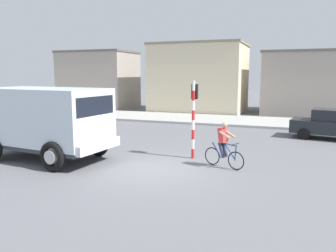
{
  "coord_description": "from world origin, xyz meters",
  "views": [
    {
      "loc": [
        4.51,
        -11.15,
        3.47
      ],
      "look_at": [
        -0.6,
        2.5,
        1.2
      ],
      "focal_mm": 35.94,
      "sensor_mm": 36.0,
      "label": 1
    }
  ],
  "objects_px": {
    "car_red_near": "(332,124)",
    "truck_foreground": "(45,119)",
    "traffic_light_pole": "(194,108)",
    "cyclist": "(224,145)"
  },
  "relations": [
    {
      "from": "cyclist",
      "to": "car_red_near",
      "type": "height_order",
      "value": "cyclist"
    },
    {
      "from": "traffic_light_pole",
      "to": "car_red_near",
      "type": "bearing_deg",
      "value": 48.24
    },
    {
      "from": "truck_foreground",
      "to": "traffic_light_pole",
      "type": "relative_size",
      "value": 1.76
    },
    {
      "from": "traffic_light_pole",
      "to": "car_red_near",
      "type": "distance_m",
      "value": 8.79
    },
    {
      "from": "car_red_near",
      "to": "truck_foreground",
      "type": "bearing_deg",
      "value": -142.42
    },
    {
      "from": "truck_foreground",
      "to": "traffic_light_pole",
      "type": "xyz_separation_m",
      "value": [
        5.58,
        2.27,
        0.4
      ]
    },
    {
      "from": "cyclist",
      "to": "truck_foreground",
      "type": "bearing_deg",
      "value": -169.52
    },
    {
      "from": "cyclist",
      "to": "traffic_light_pole",
      "type": "relative_size",
      "value": 0.54
    },
    {
      "from": "truck_foreground",
      "to": "cyclist",
      "type": "bearing_deg",
      "value": 10.48
    },
    {
      "from": "truck_foreground",
      "to": "car_red_near",
      "type": "xyz_separation_m",
      "value": [
        11.38,
        8.75,
        -0.85
      ]
    }
  ]
}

